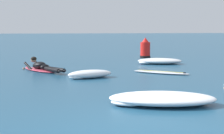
# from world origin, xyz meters

# --- Properties ---
(ground_plane) EXTENTS (120.00, 120.00, 0.00)m
(ground_plane) POSITION_xyz_m (0.00, 10.00, 0.00)
(ground_plane) COLOR navy
(surfer_far) EXTENTS (1.78, 2.34, 0.55)m
(surfer_far) POSITION_xyz_m (-2.19, 7.90, 0.14)
(surfer_far) COLOR #E54C66
(surfer_far) RESTS_ON ground
(drifting_surfboard) EXTENTS (1.94, 1.56, 0.16)m
(drifting_surfboard) POSITION_xyz_m (2.00, 6.81, 0.03)
(drifting_surfboard) COLOR silver
(drifting_surfboard) RESTS_ON ground
(whitewater_mid_left) EXTENTS (2.02, 1.21, 0.25)m
(whitewater_mid_left) POSITION_xyz_m (2.70, 9.79, 0.12)
(whitewater_mid_left) COLOR white
(whitewater_mid_left) RESTS_ON ground
(whitewater_mid_right) EXTENTS (2.40, 1.45, 0.26)m
(whitewater_mid_right) POSITION_xyz_m (0.77, 2.00, 0.12)
(whitewater_mid_right) COLOR white
(whitewater_mid_right) RESTS_ON ground
(whitewater_back) EXTENTS (1.54, 0.95, 0.26)m
(whitewater_back) POSITION_xyz_m (-0.53, 5.99, 0.12)
(whitewater_back) COLOR white
(whitewater_back) RESTS_ON ground
(channel_marker_buoy) EXTENTS (0.53, 0.53, 1.05)m
(channel_marker_buoy) POSITION_xyz_m (2.67, 12.65, 0.42)
(channel_marker_buoy) COLOR red
(channel_marker_buoy) RESTS_ON ground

